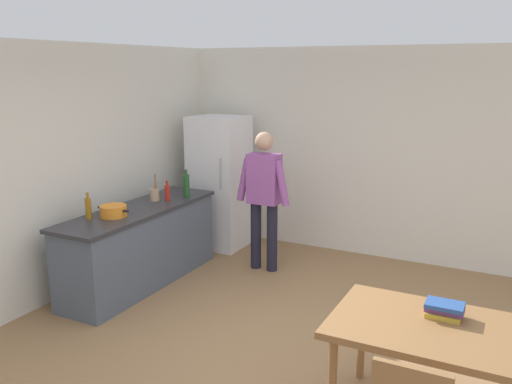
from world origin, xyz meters
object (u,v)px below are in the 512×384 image
person (264,192)px  book_stack (444,310)px  dining_table (436,337)px  bottle_sauce_red (167,193)px  bottle_wine_green (186,185)px  bottle_oil_amber (88,208)px  cooking_pot (113,211)px  utensil_jar (155,194)px  refrigerator (220,182)px

person → book_stack: bearing=-39.9°
dining_table → bottle_sauce_red: 3.66m
person → bottle_wine_green: size_ratio=5.00×
bottle_oil_amber → person: bearing=53.0°
bottle_sauce_red → book_stack: size_ratio=0.94×
cooking_pot → book_stack: 3.47m
bottle_oil_amber → book_stack: bottle_oil_amber is taller
person → utensil_jar: 1.30m
refrigerator → dining_table: (3.30, -2.70, -0.23)m
refrigerator → bottle_oil_amber: refrigerator is taller
refrigerator → person: 1.10m
refrigerator → bottle_oil_amber: 2.20m
cooking_pot → bottle_sauce_red: bottle_sauce_red is taller
refrigerator → dining_table: size_ratio=1.29×
cooking_pot → bottle_sauce_red: size_ratio=1.67×
refrigerator → cooking_pot: 2.00m
cooking_pot → utensil_jar: utensil_jar is taller
refrigerator → utensil_jar: refrigerator is taller
person → utensil_jar: size_ratio=5.31×
utensil_jar → refrigerator: bearing=83.3°
dining_table → bottle_oil_amber: bottle_oil_amber is taller
person → utensil_jar: (-1.10, -0.69, 0.00)m
refrigerator → utensil_jar: bearing=-96.7°
bottle_sauce_red → bottle_wine_green: bearing=67.1°
person → bottle_sauce_red: size_ratio=7.08×
person → utensil_jar: person is taller
book_stack → cooking_pot: bearing=171.1°
utensil_jar → bottle_sauce_red: utensil_jar is taller
person → bottle_sauce_red: bearing=-147.3°
person → book_stack: size_ratio=6.65×
person → book_stack: person is taller
bottle_wine_green → person: bearing=23.5°
book_stack → utensil_jar: bearing=159.6°
refrigerator → utensil_jar: (-0.15, -1.25, 0.08)m
person → bottle_wine_green: 0.94m
cooking_pot → book_stack: size_ratio=1.56×
person → bottle_oil_amber: 2.04m
utensil_jar → bottle_oil_amber: utensil_jar is taller
bottle_oil_amber → book_stack: bearing=-5.6°
person → dining_table: (2.35, -2.15, -0.31)m
cooking_pot → bottle_wine_green: (0.20, 1.07, 0.09)m
dining_table → bottle_wine_green: bottle_wine_green is taller
bottle_sauce_red → bottle_oil_amber: 1.04m
bottle_sauce_red → dining_table: bearing=-24.7°
cooking_pot → book_stack: cooking_pot is taller
refrigerator → person: bearing=-30.2°
utensil_jar → bottle_wine_green: bearing=53.5°
refrigerator → bottle_wine_green: (0.09, -0.93, 0.15)m
person → utensil_jar: bearing=-147.7°
bottle_wine_green → book_stack: bottle_wine_green is taller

